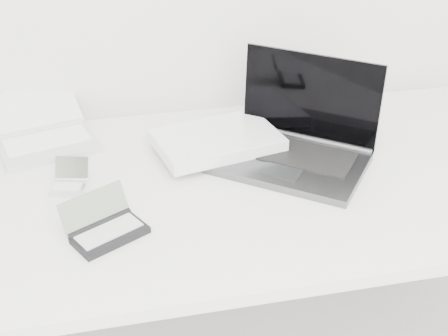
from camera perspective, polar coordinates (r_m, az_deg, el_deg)
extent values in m
cube|color=white|center=(1.52, 0.79, -1.54)|extent=(1.60, 0.80, 0.03)
cylinder|color=silver|center=(2.24, 17.69, -2.45)|extent=(0.04, 0.04, 0.70)
cube|color=#525457|center=(1.56, 6.01, 0.46)|extent=(0.44, 0.42, 0.02)
cube|color=black|center=(1.59, 6.46, 1.38)|extent=(0.32, 0.29, 0.00)
cube|color=black|center=(1.62, 7.92, 6.42)|extent=(0.30, 0.24, 0.23)
cylinder|color=#525457|center=(1.66, 7.50, 2.70)|extent=(0.29, 0.23, 0.02)
cube|color=#3D4043|center=(1.51, 5.17, -0.34)|extent=(0.11, 0.11, 0.00)
cube|color=white|center=(1.61, -0.65, 2.57)|extent=(0.34, 0.26, 0.03)
cube|color=white|center=(1.60, -0.66, 3.09)|extent=(0.34, 0.26, 0.00)
cube|color=silver|center=(1.70, -15.74, 1.95)|extent=(0.28, 0.22, 0.02)
cube|color=white|center=(1.71, -15.91, 2.49)|extent=(0.23, 0.15, 0.00)
cube|color=white|center=(1.81, -17.03, 5.20)|extent=(0.27, 0.19, 0.07)
cylinder|color=silver|center=(1.77, -16.39, 3.35)|extent=(0.23, 0.08, 0.02)
cube|color=white|center=(1.51, -14.06, -1.86)|extent=(0.09, 0.08, 0.01)
cube|color=silver|center=(1.50, -14.09, -1.64)|extent=(0.07, 0.05, 0.00)
cube|color=gray|center=(1.53, -13.75, 0.00)|extent=(0.08, 0.05, 0.05)
cylinder|color=white|center=(1.53, -13.80, -1.08)|extent=(0.08, 0.03, 0.01)
cube|color=black|center=(1.33, -10.35, -6.07)|extent=(0.17, 0.14, 0.01)
cube|color=#AEAEAE|center=(1.33, -10.48, -5.70)|extent=(0.15, 0.11, 0.00)
cube|color=slate|center=(1.35, -11.79, -3.59)|extent=(0.15, 0.10, 0.07)
cylinder|color=black|center=(1.36, -11.27, -5.04)|extent=(0.14, 0.08, 0.02)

